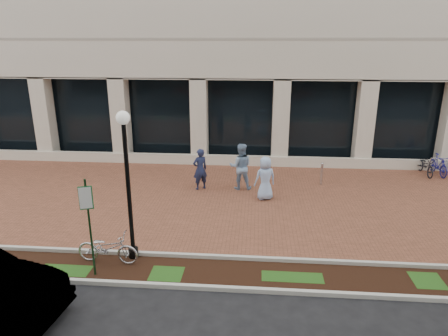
# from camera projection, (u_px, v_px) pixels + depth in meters

# --- Properties ---
(ground) EXTENTS (120.00, 120.00, 0.00)m
(ground) POSITION_uv_depth(u_px,v_px,m) (233.00, 199.00, 15.63)
(ground) COLOR black
(ground) RESTS_ON ground
(brick_plaza) EXTENTS (40.00, 9.00, 0.01)m
(brick_plaza) POSITION_uv_depth(u_px,v_px,m) (233.00, 199.00, 15.63)
(brick_plaza) COLOR brown
(brick_plaza) RESTS_ON ground
(planting_strip) EXTENTS (40.00, 1.50, 0.01)m
(planting_strip) POSITION_uv_depth(u_px,v_px,m) (221.00, 274.00, 10.65)
(planting_strip) COLOR black
(planting_strip) RESTS_ON ground
(curb_plaza_side) EXTENTS (40.00, 0.12, 0.12)m
(curb_plaza_side) POSITION_uv_depth(u_px,v_px,m) (223.00, 257.00, 11.34)
(curb_plaza_side) COLOR #BABAAF
(curb_plaza_side) RESTS_ON ground
(curb_street_side) EXTENTS (40.00, 0.12, 0.12)m
(curb_street_side) POSITION_uv_depth(u_px,v_px,m) (218.00, 288.00, 9.92)
(curb_street_side) COLOR #BABAAF
(curb_street_side) RESTS_ON ground
(parking_sign) EXTENTS (0.34, 0.07, 2.70)m
(parking_sign) POSITION_uv_depth(u_px,v_px,m) (89.00, 217.00, 10.08)
(parking_sign) COLOR #143819
(parking_sign) RESTS_ON ground
(lamppost) EXTENTS (0.36, 0.36, 4.23)m
(lamppost) POSITION_uv_depth(u_px,v_px,m) (128.00, 179.00, 10.73)
(lamppost) COLOR black
(lamppost) RESTS_ON ground
(locked_bicycle) EXTENTS (1.78, 0.72, 0.92)m
(locked_bicycle) POSITION_uv_depth(u_px,v_px,m) (108.00, 248.00, 11.05)
(locked_bicycle) COLOR #BABABF
(locked_bicycle) RESTS_ON ground
(pedestrian_left) EXTENTS (0.76, 0.70, 1.74)m
(pedestrian_left) POSITION_uv_depth(u_px,v_px,m) (200.00, 169.00, 16.46)
(pedestrian_left) COLOR #1B2243
(pedestrian_left) RESTS_ON ground
(pedestrian_mid) EXTENTS (0.98, 0.79, 1.95)m
(pedestrian_mid) POSITION_uv_depth(u_px,v_px,m) (241.00, 167.00, 16.47)
(pedestrian_mid) COLOR #7E9CBC
(pedestrian_mid) RESTS_ON ground
(pedestrian_right) EXTENTS (0.98, 0.81, 1.72)m
(pedestrian_right) POSITION_uv_depth(u_px,v_px,m) (265.00, 178.00, 15.41)
(pedestrian_right) COLOR #9CBBE8
(pedestrian_right) RESTS_ON ground
(bollard) EXTENTS (0.12, 0.12, 1.01)m
(bollard) POSITION_uv_depth(u_px,v_px,m) (322.00, 174.00, 17.04)
(bollard) COLOR #B8B9BD
(bollard) RESTS_ON ground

